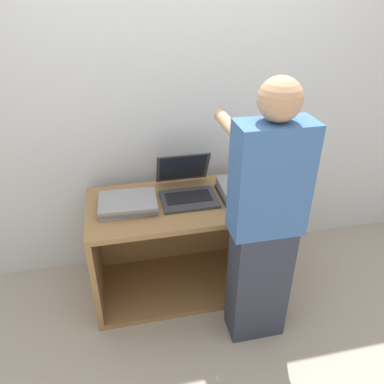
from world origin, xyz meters
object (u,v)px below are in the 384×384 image
(person, at_px, (264,224))
(laptop_open, at_px, (187,188))
(laptop_stack_left, at_px, (128,203))
(laptop_stack_right, at_px, (247,189))

(person, bearing_deg, laptop_open, 120.65)
(laptop_stack_left, bearing_deg, laptop_open, 9.96)
(laptop_stack_left, bearing_deg, person, -33.68)
(laptop_open, distance_m, laptop_stack_right, 0.41)
(laptop_stack_left, height_order, laptop_stack_right, laptop_stack_right)
(laptop_open, relative_size, laptop_stack_left, 1.10)
(laptop_stack_right, bearing_deg, laptop_open, 170.39)
(laptop_open, distance_m, laptop_stack_left, 0.41)
(laptop_open, height_order, laptop_stack_left, laptop_open)
(laptop_open, height_order, laptop_stack_right, laptop_open)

